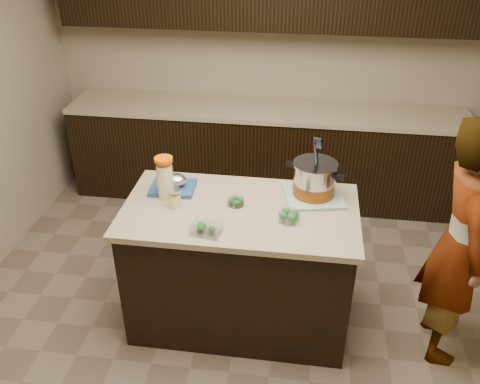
% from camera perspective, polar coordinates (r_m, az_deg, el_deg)
% --- Properties ---
extents(ground_plane, '(4.00, 4.00, 0.00)m').
position_cam_1_polar(ground_plane, '(3.70, -0.00, -13.68)').
color(ground_plane, brown).
rests_on(ground_plane, ground).
extents(room_shell, '(4.04, 4.04, 2.72)m').
position_cam_1_polar(room_shell, '(2.78, -0.00, 12.39)').
color(room_shell, tan).
rests_on(room_shell, ground).
extents(back_cabinets, '(3.60, 0.63, 2.33)m').
position_cam_1_polar(back_cabinets, '(4.67, 3.03, 10.06)').
color(back_cabinets, black).
rests_on(back_cabinets, ground).
extents(island, '(1.46, 0.81, 0.90)m').
position_cam_1_polar(island, '(3.40, -0.00, -8.24)').
color(island, black).
rests_on(island, ground).
extents(dish_towel, '(0.43, 0.43, 0.02)m').
position_cam_1_polar(dish_towel, '(3.29, 8.20, -0.31)').
color(dish_towel, '#58835C').
rests_on(dish_towel, island).
extents(stock_pot, '(0.38, 0.37, 0.40)m').
position_cam_1_polar(stock_pot, '(3.24, 8.34, 1.25)').
color(stock_pot, '#B7B7BC').
rests_on(stock_pot, dish_towel).
extents(lemonade_pitcher, '(0.12, 0.12, 0.28)m').
position_cam_1_polar(lemonade_pitcher, '(3.22, -8.41, 1.43)').
color(lemonade_pitcher, '#FBE899').
rests_on(lemonade_pitcher, island).
extents(mason_jar, '(0.09, 0.09, 0.13)m').
position_cam_1_polar(mason_jar, '(3.15, -7.32, -0.71)').
color(mason_jar, '#FBE899').
rests_on(mason_jar, island).
extents(broccoli_tub_left, '(0.11, 0.11, 0.05)m').
position_cam_1_polar(broccoli_tub_left, '(3.16, -0.47, -1.10)').
color(broccoli_tub_left, silver).
rests_on(broccoli_tub_left, island).
extents(broccoli_tub_right, '(0.15, 0.15, 0.06)m').
position_cam_1_polar(broccoli_tub_right, '(3.02, 5.53, -2.81)').
color(broccoli_tub_right, silver).
rests_on(broccoli_tub_right, island).
extents(broccoli_tub_rect, '(0.18, 0.14, 0.06)m').
position_cam_1_polar(broccoli_tub_rect, '(2.91, -3.79, -4.18)').
color(broccoli_tub_rect, silver).
rests_on(broccoli_tub_rect, island).
extents(blue_tray, '(0.29, 0.24, 0.11)m').
position_cam_1_polar(blue_tray, '(3.34, -7.44, 0.82)').
color(blue_tray, navy).
rests_on(blue_tray, island).
extents(person, '(0.39, 0.59, 1.61)m').
position_cam_1_polar(person, '(3.26, 23.52, -5.38)').
color(person, gray).
rests_on(person, ground).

